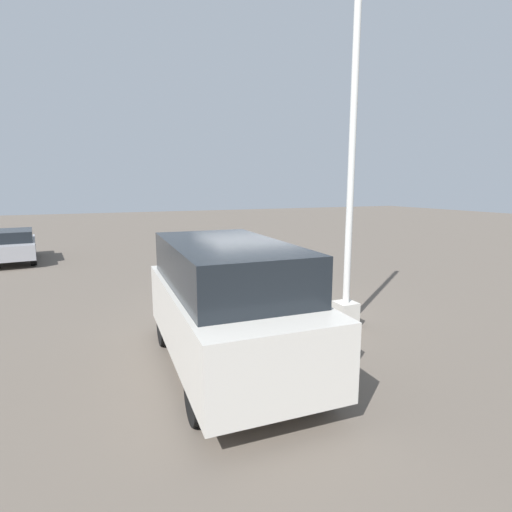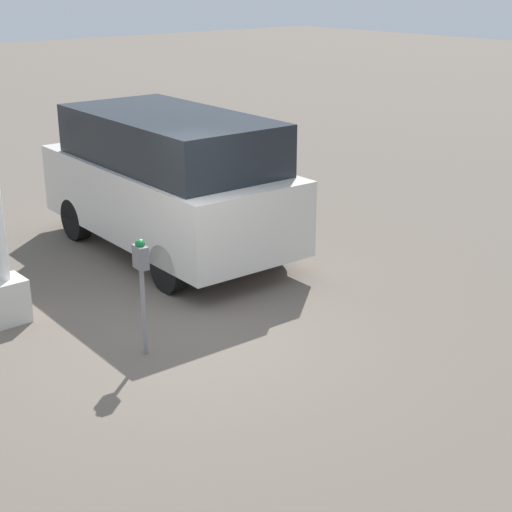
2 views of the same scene
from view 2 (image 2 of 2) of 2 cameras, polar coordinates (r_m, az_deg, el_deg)
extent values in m
plane|color=#60564C|center=(9.41, -5.41, -5.61)|extent=(80.00, 80.00, 0.00)
cylinder|color=gray|center=(8.77, -8.18, -4.03)|extent=(0.05, 0.05, 1.03)
cube|color=slate|center=(8.53, -8.39, -0.08)|extent=(0.21, 0.13, 0.26)
sphere|color=#14662D|center=(8.48, -8.44, 0.88)|extent=(0.11, 0.11, 0.11)
cube|color=beige|center=(10.05, -17.66, -3.08)|extent=(0.44, 0.44, 0.55)
cube|color=beige|center=(11.91, -6.44, 4.33)|extent=(4.56, 2.15, 1.06)
cube|color=black|center=(11.60, -6.31, 8.48)|extent=(3.66, 1.95, 0.73)
cube|color=orange|center=(13.59, -13.59, 4.20)|extent=(0.08, 0.12, 0.20)
cylinder|color=black|center=(12.84, -12.92, 2.64)|extent=(0.68, 0.26, 0.67)
cylinder|color=black|center=(13.62, -6.37, 4.03)|extent=(0.68, 0.26, 0.67)
cylinder|color=black|center=(10.51, -6.31, -0.85)|extent=(0.68, 0.26, 0.67)
cylinder|color=black|center=(11.45, 1.03, 1.04)|extent=(0.68, 0.26, 0.67)
camera|label=1|loc=(17.73, -12.20, 16.25)|focal=28.00mm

